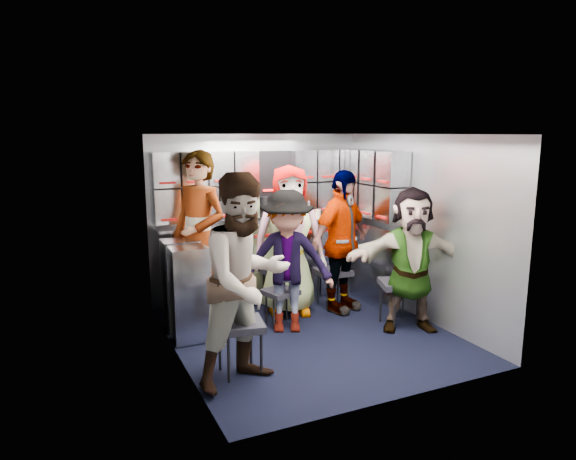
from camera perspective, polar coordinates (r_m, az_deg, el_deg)
name	(u,v)px	position (r m, az deg, el deg)	size (l,w,h in m)	color
floor	(310,334)	(5.59, 2.48, -11.51)	(3.00, 3.00, 0.00)	black
wall_back	(258,217)	(6.62, -3.35, 1.49)	(2.80, 0.04, 2.10)	#989EA6
wall_left	(175,251)	(4.82, -12.43, -2.28)	(0.04, 3.00, 2.10)	#989EA6
wall_right	(420,228)	(6.04, 14.49, 0.25)	(0.04, 3.00, 2.10)	#989EA6
ceiling	(312,134)	(5.17, 2.68, 10.58)	(2.80, 3.00, 0.02)	silver
cart_bank_back	(264,262)	(6.55, -2.63, -3.58)	(2.68, 0.38, 0.99)	#9397A1
cart_bank_left	(186,289)	(5.53, -11.31, -6.49)	(0.38, 0.76, 0.99)	#9397A1
counter	(264,222)	(6.44, -2.67, 0.91)	(2.68, 0.42, 0.03)	silver
locker_bank_back	(262,184)	(6.43, -2.91, 5.17)	(2.68, 0.28, 0.82)	#9397A1
locker_bank_right	(376,184)	(6.44, 9.71, 5.04)	(0.28, 1.00, 0.82)	#9397A1
right_cabinet	(378,264)	(6.53, 9.93, -3.72)	(0.28, 1.20, 1.00)	#9397A1
coffee_niche	(273,184)	(6.55, -1.64, 5.11)	(0.46, 0.16, 0.84)	black
red_latch_strip	(270,235)	(6.28, -1.98, -0.59)	(2.60, 0.02, 0.03)	#9A0B09
jump_seat_near_left	(240,328)	(4.62, -5.38, -10.74)	(0.47, 0.45, 0.48)	black
jump_seat_mid_left	(280,294)	(5.73, -0.86, -7.11)	(0.41, 0.40, 0.40)	black
jump_seat_center	(283,274)	(6.26, -0.56, -4.88)	(0.46, 0.44, 0.49)	black
jump_seat_mid_right	(333,274)	(6.35, 5.03, -4.85)	(0.40, 0.38, 0.46)	black
jump_seat_near_right	(400,286)	(5.87, 12.31, -6.12)	(0.53, 0.52, 0.49)	black
attendant_standing	(199,239)	(5.73, -9.84, -0.95)	(0.71, 0.46, 1.94)	black
attendant_arc_a	(246,281)	(4.30, -4.69, -5.64)	(0.88, 0.68, 1.81)	black
attendant_arc_b	(287,262)	(5.46, -0.10, -3.54)	(0.99, 0.57, 1.53)	black
attendant_arc_c	(289,240)	(5.99, 0.13, -1.17)	(0.86, 0.56, 1.75)	black
attendant_arc_d	(341,242)	(6.09, 5.93, -1.30)	(0.99, 0.41, 1.70)	black
attendant_arc_e	(411,260)	(5.64, 13.54, -3.24)	(1.44, 0.46, 1.56)	black
bottle_left	(254,212)	(6.31, -3.80, 2.00)	(0.07, 0.07, 0.25)	white
bottle_mid	(272,212)	(6.40, -1.84, 2.01)	(0.06, 0.06, 0.22)	white
bottle_right	(308,209)	(6.61, 2.21, 2.31)	(0.07, 0.07, 0.23)	white
cup_left	(237,220)	(6.24, -5.66, 1.14)	(0.08, 0.08, 0.10)	beige
cup_right	(317,213)	(6.67, 3.28, 1.86)	(0.09, 0.09, 0.11)	beige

